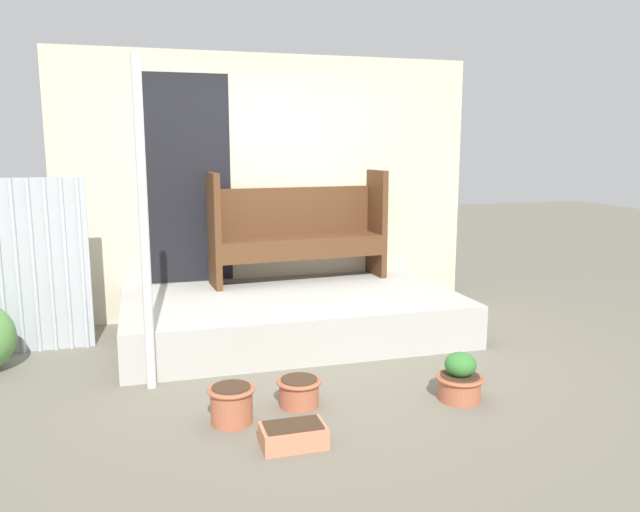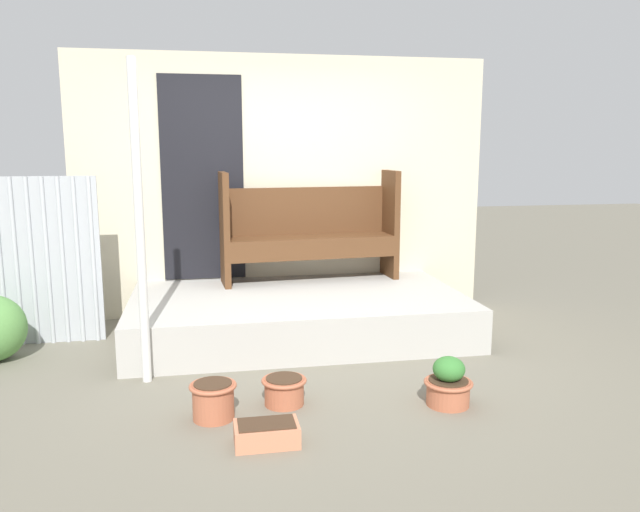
{
  "view_description": "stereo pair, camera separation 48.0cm",
  "coord_description": "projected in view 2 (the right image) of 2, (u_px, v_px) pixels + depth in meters",
  "views": [
    {
      "loc": [
        -1.21,
        -4.49,
        1.71
      ],
      "look_at": [
        0.17,
        0.3,
        0.83
      ],
      "focal_mm": 35.0,
      "sensor_mm": 36.0,
      "label": 1
    },
    {
      "loc": [
        -0.74,
        -4.6,
        1.71
      ],
      "look_at": [
        0.17,
        0.3,
        0.83
      ],
      "focal_mm": 35.0,
      "sensor_mm": 36.0,
      "label": 2
    }
  ],
  "objects": [
    {
      "name": "flower_pot_middle",
      "position": [
        284.0,
        389.0,
        4.17
      ],
      "size": [
        0.3,
        0.3,
        0.19
      ],
      "color": "#B26042",
      "rests_on": "ground_plane"
    },
    {
      "name": "support_post",
      "position": [
        140.0,
        226.0,
        4.4
      ],
      "size": [
        0.07,
        0.07,
        2.31
      ],
      "color": "silver",
      "rests_on": "ground_plane"
    },
    {
      "name": "flower_pot_left",
      "position": [
        213.0,
        399.0,
        3.94
      ],
      "size": [
        0.3,
        0.3,
        0.24
      ],
      "color": "#B26042",
      "rests_on": "ground_plane"
    },
    {
      "name": "bench",
      "position": [
        309.0,
        227.0,
        6.2
      ],
      "size": [
        1.77,
        0.53,
        1.09
      ],
      "rotation": [
        0.0,
        0.0,
        0.07
      ],
      "color": "#54331C",
      "rests_on": "porch_slab"
    },
    {
      "name": "house_wall",
      "position": [
        281.0,
        186.0,
        6.33
      ],
      "size": [
        4.18,
        0.08,
        2.6
      ],
      "color": "beige",
      "rests_on": "ground_plane"
    },
    {
      "name": "flower_pot_right",
      "position": [
        448.0,
        384.0,
        4.15
      ],
      "size": [
        0.33,
        0.33,
        0.33
      ],
      "color": "#B26042",
      "rests_on": "ground_plane"
    },
    {
      "name": "porch_slab",
      "position": [
        298.0,
        315.0,
        5.69
      ],
      "size": [
        2.98,
        1.69,
        0.38
      ],
      "color": "#B2AFA8",
      "rests_on": "ground_plane"
    },
    {
      "name": "planter_box_rect",
      "position": [
        267.0,
        433.0,
        3.62
      ],
      "size": [
        0.37,
        0.23,
        0.13
      ],
      "color": "tan",
      "rests_on": "ground_plane"
    },
    {
      "name": "ground_plane",
      "position": [
        305.0,
        367.0,
        4.89
      ],
      "size": [
        24.0,
        24.0,
        0.0
      ],
      "primitive_type": "plane",
      "color": "#706B5B"
    }
  ]
}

